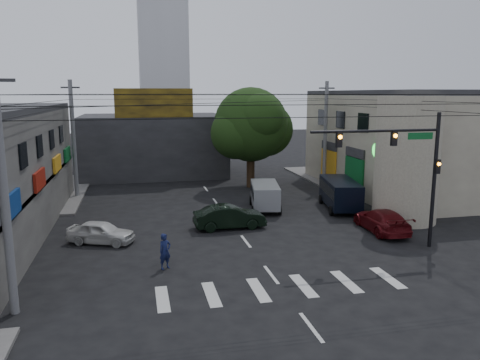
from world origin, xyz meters
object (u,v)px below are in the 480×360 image
object	(u,v)px
white_compact	(101,232)
silver_minivan	(265,197)
maroon_sedan	(382,220)
navy_van	(340,195)
utility_pole_near_left	(4,194)
utility_pole_far_left	(74,140)
utility_pole_far_right	(325,135)
street_tree	(251,125)
dark_sedan	(230,217)
traffic_officer	(165,251)
traffic_gantry	(407,159)

from	to	relation	value
white_compact	silver_minivan	world-z (taller)	silver_minivan
maroon_sedan	navy_van	bearing A→B (deg)	-86.32
navy_van	utility_pole_near_left	bearing A→B (deg)	134.54
utility_pole_far_left	utility_pole_far_right	bearing A→B (deg)	0.00
street_tree	maroon_sedan	size ratio (longest dim) A/B	1.80
utility_pole_near_left	dark_sedan	world-z (taller)	utility_pole_near_left
white_compact	utility_pole_far_right	bearing A→B (deg)	-33.00
navy_van	street_tree	bearing A→B (deg)	36.27
street_tree	white_compact	size ratio (longest dim) A/B	2.20
utility_pole_near_left	silver_minivan	world-z (taller)	utility_pole_near_left
street_tree	dark_sedan	size ratio (longest dim) A/B	1.98
utility_pole_far_right	navy_van	size ratio (longest dim) A/B	1.66
utility_pole_far_left	white_compact	xyz separation A→B (m)	(2.64, -12.53, -3.97)
dark_sedan	silver_minivan	world-z (taller)	silver_minivan
utility_pole_near_left	white_compact	bearing A→B (deg)	71.66
maroon_sedan	navy_van	size ratio (longest dim) A/B	0.87
utility_pole_far_right	navy_van	bearing A→B (deg)	-105.09
street_tree	dark_sedan	xyz separation A→B (m)	(-4.36, -12.23, -4.75)
utility_pole_far_right	traffic_officer	bearing A→B (deg)	-131.46
utility_pole_near_left	utility_pole_far_left	distance (m)	20.50
utility_pole_far_right	silver_minivan	size ratio (longest dim) A/B	2.00
utility_pole_far_right	white_compact	world-z (taller)	utility_pole_far_right
white_compact	dark_sedan	bearing A→B (deg)	-57.52
white_compact	silver_minivan	xyz separation A→B (m)	(10.87, 5.35, 0.31)
utility_pole_far_right	silver_minivan	world-z (taller)	utility_pole_far_right
traffic_officer	street_tree	bearing A→B (deg)	34.00
utility_pole_far_left	silver_minivan	bearing A→B (deg)	-27.98
traffic_gantry	white_compact	size ratio (longest dim) A/B	1.82
maroon_sedan	navy_van	world-z (taller)	navy_van
traffic_officer	maroon_sedan	bearing A→B (deg)	-16.49
traffic_gantry	maroon_sedan	distance (m)	5.20
street_tree	navy_van	bearing A→B (deg)	-65.09
dark_sedan	navy_van	world-z (taller)	navy_van
street_tree	maroon_sedan	distance (m)	16.25
street_tree	utility_pole_far_left	xyz separation A→B (m)	(-14.50, -1.00, -0.87)
utility_pole_near_left	navy_van	distance (m)	22.72
traffic_gantry	silver_minivan	distance (m)	11.61
street_tree	silver_minivan	xyz separation A→B (m)	(-0.98, -8.18, -4.54)
utility_pole_far_left	utility_pole_far_right	world-z (taller)	same
street_tree	navy_van	xyz separation A→B (m)	(4.28, -9.22, -4.42)
traffic_gantry	traffic_officer	xyz separation A→B (m)	(-12.48, -0.15, -3.98)
utility_pole_far_right	white_compact	size ratio (longest dim) A/B	2.33
utility_pole_far_right	utility_pole_far_left	bearing A→B (deg)	180.00
utility_pole_far_right	maroon_sedan	world-z (taller)	utility_pole_far_right
street_tree	utility_pole_near_left	bearing A→B (deg)	-124.00
utility_pole_near_left	silver_minivan	xyz separation A→B (m)	(13.52, 13.32, -3.67)
dark_sedan	traffic_officer	bearing A→B (deg)	142.63
street_tree	utility_pole_far_right	xyz separation A→B (m)	(6.50, -1.00, -0.87)
utility_pole_near_left	traffic_officer	distance (m)	7.71
traffic_gantry	dark_sedan	xyz separation A→B (m)	(-8.19, 5.77, -4.11)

